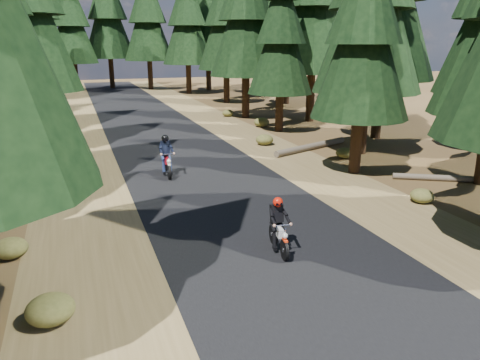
% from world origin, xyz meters
% --- Properties ---
extents(ground, '(120.00, 120.00, 0.00)m').
position_xyz_m(ground, '(0.00, 0.00, 0.00)').
color(ground, '#4A351A').
rests_on(ground, ground).
extents(road, '(6.00, 100.00, 0.01)m').
position_xyz_m(road, '(0.00, 5.00, 0.01)').
color(road, black).
rests_on(road, ground).
extents(shoulder_l, '(3.20, 100.00, 0.01)m').
position_xyz_m(shoulder_l, '(-4.60, 5.00, 0.00)').
color(shoulder_l, brown).
rests_on(shoulder_l, ground).
extents(shoulder_r, '(3.20, 100.00, 0.01)m').
position_xyz_m(shoulder_r, '(4.60, 5.00, 0.00)').
color(shoulder_r, brown).
rests_on(shoulder_r, ground).
extents(log_near, '(4.80, 2.20, 0.32)m').
position_xyz_m(log_near, '(6.41, 8.86, 0.16)').
color(log_near, '#4C4233').
rests_on(log_near, ground).
extents(log_far, '(4.09, 2.43, 0.24)m').
position_xyz_m(log_far, '(8.95, 2.05, 0.12)').
color(log_far, '#4C4233').
rests_on(log_far, ground).
extents(understory_shrubs, '(15.71, 29.61, 0.58)m').
position_xyz_m(understory_shrubs, '(0.99, 6.60, 0.26)').
color(understory_shrubs, '#474C1E').
rests_on(understory_shrubs, ground).
extents(rider_lead, '(0.67, 1.63, 1.41)m').
position_xyz_m(rider_lead, '(0.00, -1.42, 0.48)').
color(rider_lead, silver).
rests_on(rider_lead, road).
extents(rider_follow, '(0.63, 1.85, 1.63)m').
position_xyz_m(rider_follow, '(-1.30, 6.57, 0.55)').
color(rider_follow, maroon).
rests_on(rider_follow, road).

